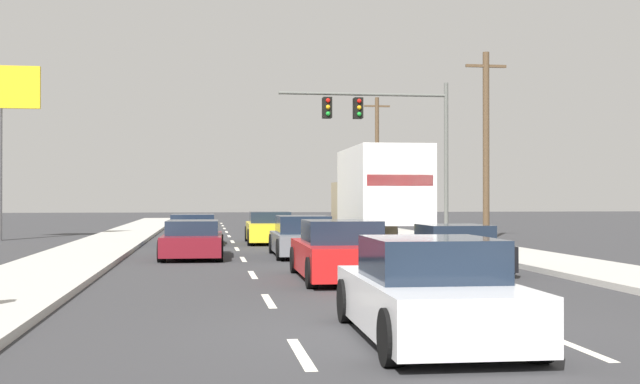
% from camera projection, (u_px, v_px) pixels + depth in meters
% --- Properties ---
extents(ground_plane, '(140.00, 140.00, 0.00)m').
position_uv_depth(ground_plane, '(271.00, 240.00, 35.69)').
color(ground_plane, '#333335').
extents(sidewalk_right, '(2.69, 80.00, 0.14)m').
position_uv_depth(sidewalk_right, '(451.00, 244.00, 31.65)').
color(sidewalk_right, '#B2AFA8').
rests_on(sidewalk_right, ground_plane).
extents(sidewalk_left, '(2.69, 80.00, 0.14)m').
position_uv_depth(sidewalk_left, '(101.00, 246.00, 29.83)').
color(sidewalk_left, '#B2AFA8').
rests_on(sidewalk_left, ground_plane).
extents(lane_markings, '(3.54, 57.00, 0.01)m').
position_uv_depth(lane_markings, '(278.00, 245.00, 32.15)').
color(lane_markings, silver).
rests_on(lane_markings, ground_plane).
extents(car_navy, '(2.03, 4.17, 1.20)m').
position_uv_depth(car_navy, '(193.00, 230.00, 32.33)').
color(car_navy, '#141E4C').
rests_on(car_navy, ground_plane).
extents(car_maroon, '(1.95, 4.64, 1.15)m').
position_uv_depth(car_maroon, '(193.00, 240.00, 25.19)').
color(car_maroon, maroon).
rests_on(car_maroon, ground_plane).
extents(car_yellow, '(1.98, 4.40, 1.28)m').
position_uv_depth(car_yellow, '(270.00, 229.00, 33.15)').
color(car_yellow, yellow).
rests_on(car_yellow, ground_plane).
extents(car_gray, '(1.93, 4.28, 1.28)m').
position_uv_depth(car_gray, '(303.00, 238.00, 25.66)').
color(car_gray, slate).
rests_on(car_gray, ground_plane).
extents(car_red, '(1.96, 4.62, 1.34)m').
position_uv_depth(car_red, '(340.00, 253.00, 18.40)').
color(car_red, red).
rests_on(car_red, ground_plane).
extents(car_white, '(1.94, 4.33, 1.32)m').
position_uv_depth(car_white, '(429.00, 294.00, 10.58)').
color(car_white, white).
rests_on(car_white, ground_plane).
extents(box_truck, '(2.65, 7.59, 3.57)m').
position_uv_depth(box_truck, '(378.00, 193.00, 29.37)').
color(box_truck, white).
rests_on(box_truck, ground_plane).
extents(car_black, '(1.88, 4.04, 1.17)m').
position_uv_depth(car_black, '(454.00, 250.00, 20.37)').
color(car_black, black).
rests_on(car_black, ground_plane).
extents(traffic_signal_mast, '(7.95, 0.69, 7.22)m').
position_uv_depth(traffic_signal_mast, '(379.00, 122.00, 37.81)').
color(traffic_signal_mast, '#595B56').
rests_on(traffic_signal_mast, ground_plane).
extents(utility_pole_mid, '(1.80, 0.28, 8.12)m').
position_uv_depth(utility_pole_mid, '(486.00, 143.00, 35.28)').
color(utility_pole_mid, brown).
rests_on(utility_pole_mid, ground_plane).
extents(utility_pole_far, '(1.80, 0.28, 8.78)m').
position_uv_depth(utility_pole_far, '(377.00, 159.00, 56.56)').
color(utility_pole_far, brown).
rests_on(utility_pole_far, ground_plane).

